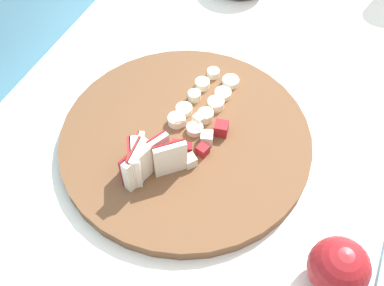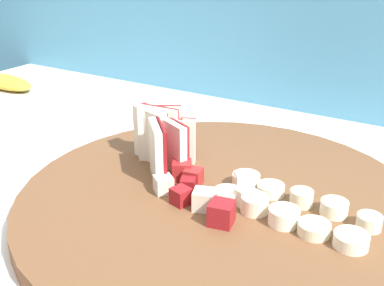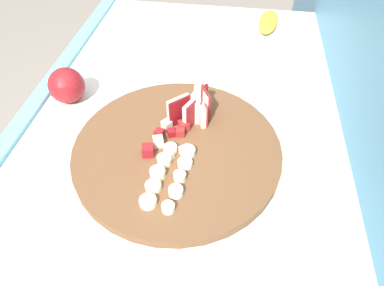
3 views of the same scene
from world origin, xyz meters
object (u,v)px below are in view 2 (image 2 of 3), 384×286
object	(u,v)px
apple_dice_pile	(203,190)
banana_slice_rows	(290,207)
banana_peel	(5,82)
cutting_board	(219,201)
apple_wedge_fan	(161,139)

from	to	relation	value
apple_dice_pile	banana_slice_rows	distance (m)	0.08
apple_dice_pile	banana_peel	bearing A→B (deg)	159.83
banana_slice_rows	banana_peel	bearing A→B (deg)	163.74
cutting_board	banana_slice_rows	size ratio (longest dim) A/B	2.64
apple_dice_pile	banana_slice_rows	world-z (taller)	apple_dice_pile
cutting_board	banana_peel	world-z (taller)	same
cutting_board	apple_dice_pile	xyz separation A→B (m)	(-0.01, -0.02, 0.02)
apple_dice_pile	banana_peel	world-z (taller)	apple_dice_pile
apple_wedge_fan	apple_dice_pile	bearing A→B (deg)	-29.37
cutting_board	banana_peel	size ratio (longest dim) A/B	2.62
apple_dice_pile	cutting_board	bearing A→B (deg)	68.60
cutting_board	apple_wedge_fan	size ratio (longest dim) A/B	4.72
cutting_board	banana_slice_rows	distance (m)	0.08
apple_wedge_fan	cutting_board	bearing A→B (deg)	-16.59
cutting_board	banana_slice_rows	bearing A→B (deg)	-1.10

